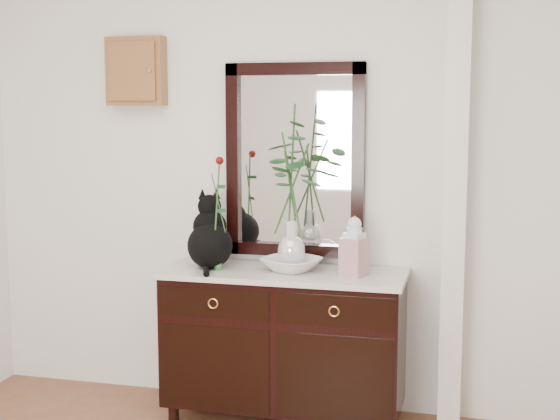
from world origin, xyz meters
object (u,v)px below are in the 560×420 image
(sideboard, at_px, (284,337))
(ginger_jar, at_px, (354,246))
(lotus_bowl, at_px, (291,264))
(cat, at_px, (210,231))

(sideboard, relative_size, ginger_jar, 4.08)
(ginger_jar, bearing_deg, sideboard, 175.35)
(sideboard, xyz_separation_m, lotus_bowl, (0.04, 0.00, 0.41))
(sideboard, height_order, lotus_bowl, lotus_bowl)
(cat, bearing_deg, lotus_bowl, -19.17)
(cat, relative_size, lotus_bowl, 1.35)
(cat, bearing_deg, sideboard, -19.31)
(cat, xyz_separation_m, ginger_jar, (0.82, -0.03, -0.04))
(sideboard, bearing_deg, ginger_jar, -4.65)
(lotus_bowl, height_order, ginger_jar, ginger_jar)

